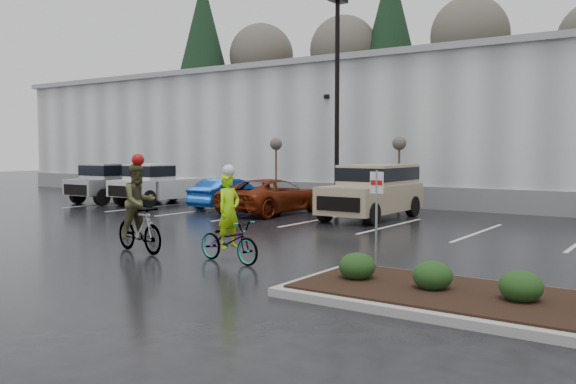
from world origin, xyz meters
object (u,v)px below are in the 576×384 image
Objects in this scene: sapling_west at (276,148)px; suv_tan at (371,192)px; pickup_silver at (119,182)px; pickup_white at (163,184)px; lamppost at (337,79)px; cyclist_olive at (139,217)px; fire_lane_sign at (376,209)px; car_red at (273,196)px; car_blue at (229,193)px; sapling_mid at (399,147)px; cyclist_hivis at (229,232)px.

sapling_west is 0.63× the size of suv_tan.
pickup_white is (2.55, 0.53, 0.00)m from pickup_silver.
lamppost is 13.58m from cyclist_olive.
suv_tan is at bearing -26.30° from sapling_west.
pickup_silver and pickup_white have the same top height.
sapling_west reaches higher than cyclist_olive.
fire_lane_sign is (11.80, -12.80, -1.32)m from sapling_west.
pickup_white is at bearing -141.93° from sapling_west.
car_red is (-1.29, -2.99, -4.97)m from lamppost.
pickup_silver is 1.27× the size of car_blue.
sapling_mid reaches higher than cyclist_hivis.
suv_tan is at bearing -0.21° from pickup_white.
car_red is 2.04× the size of cyclist_olive.
sapling_mid is 7.75m from car_blue.
car_blue is (4.12, 0.07, -0.31)m from pickup_white.
cyclist_olive reaches higher than car_red.
pickup_silver is 6.70m from car_blue.
lamppost reaches higher than cyclist_hivis.
pickup_silver is 1.01× the size of car_red.
cyclist_hivis is at bearing 130.43° from car_blue.
fire_lane_sign reaches higher than pickup_silver.
pickup_white is 2.06× the size of cyclist_olive.
sapling_west is 8.10m from pickup_silver.
fire_lane_sign is 20.68m from pickup_silver.
sapling_west is 17.46m from fire_lane_sign.
cyclist_olive is at bearing 119.23° from car_blue.
sapling_mid is (6.50, 0.00, 0.00)m from sapling_west.
car_blue is at bearing 179.08° from suv_tan.
sapling_mid reaches higher than pickup_silver.
sapling_west is 7.91m from suv_tan.
fire_lane_sign is 0.42× the size of pickup_white.
pickup_white is at bearing -4.11° from car_red.
car_blue is (-0.20, -3.31, -2.06)m from sapling_west.
sapling_west is at bearing 132.67° from fire_lane_sign.
fire_lane_sign is at bearing -30.30° from pickup_white.
car_red is 10.92m from cyclist_hivis.
cyclist_hivis is (1.79, -13.37, -2.02)m from sapling_mid.
suv_tan is (6.93, -3.42, -1.70)m from sapling_west.
car_blue is 13.16m from cyclist_hivis.
cyclist_hivis is (1.36, -9.94, -0.32)m from suv_tan.
cyclist_olive is (5.51, -13.62, -1.82)m from sapling_west.
sapling_mid is 1.27× the size of cyclist_olive.
sapling_mid is 1.45× the size of fire_lane_sign.
suv_tan is at bearing -39.63° from lamppost.
cyclist_olive reaches higher than fire_lane_sign.
pickup_white reaches higher than car_blue.
lamppost is 1.77× the size of pickup_silver.
fire_lane_sign is 18.67m from pickup_white.
car_blue is (-6.70, -3.31, -2.06)m from sapling_mid.
cyclist_hivis is at bearing -58.19° from sapling_west.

